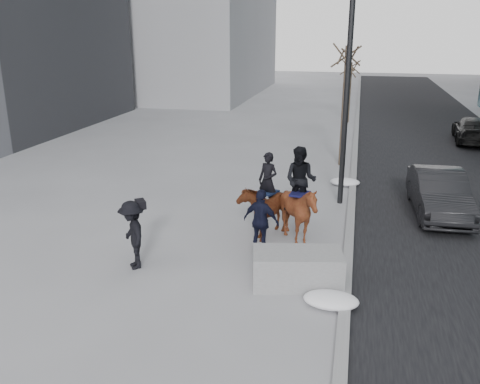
% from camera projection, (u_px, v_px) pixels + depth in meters
% --- Properties ---
extents(ground, '(120.00, 120.00, 0.00)m').
position_uv_depth(ground, '(230.00, 261.00, 13.21)').
color(ground, gray).
rests_on(ground, ground).
extents(road, '(8.00, 90.00, 0.01)m').
position_uv_depth(road, '(453.00, 174.00, 20.97)').
color(road, black).
rests_on(road, ground).
extents(curb, '(0.25, 90.00, 0.12)m').
position_uv_depth(curb, '(354.00, 167.00, 21.81)').
color(curb, gray).
rests_on(curb, ground).
extents(planter, '(2.24, 1.44, 0.83)m').
position_uv_depth(planter, '(297.00, 268.00, 11.87)').
color(planter, gray).
rests_on(planter, ground).
extents(car_near, '(1.71, 4.39, 1.43)m').
position_uv_depth(car_near, '(439.00, 193.00, 16.30)').
color(car_near, black).
rests_on(car_near, ground).
extents(car_far, '(2.26, 4.72, 1.33)m').
position_uv_depth(car_far, '(473.00, 130.00, 26.63)').
color(car_far, black).
rests_on(car_far, ground).
extents(tree_near, '(1.20, 1.20, 5.63)m').
position_uv_depth(tree_near, '(344.00, 101.00, 21.54)').
color(tree_near, '#3B2B23').
rests_on(tree_near, ground).
extents(tree_far, '(1.20, 1.20, 4.13)m').
position_uv_depth(tree_far, '(349.00, 89.00, 31.84)').
color(tree_far, '#3A2F22').
rests_on(tree_far, ground).
extents(mounted_left, '(1.54, 2.04, 2.40)m').
position_uv_depth(mounted_left, '(267.00, 204.00, 14.70)').
color(mounted_left, '#4D190F').
rests_on(mounted_left, ground).
extents(mounted_right, '(1.70, 1.84, 2.72)m').
position_uv_depth(mounted_right, '(299.00, 206.00, 14.02)').
color(mounted_right, '#4A180E').
rests_on(mounted_right, ground).
extents(feeder, '(1.11, 0.99, 1.75)m').
position_uv_depth(feeder, '(261.00, 221.00, 13.48)').
color(feeder, black).
rests_on(feeder, ground).
extents(camera_crew, '(1.19, 1.30, 1.75)m').
position_uv_depth(camera_crew, '(133.00, 235.00, 12.59)').
color(camera_crew, black).
rests_on(camera_crew, ground).
extents(lamppost, '(0.25, 0.80, 9.09)m').
position_uv_depth(lamppost, '(349.00, 54.00, 16.01)').
color(lamppost, black).
rests_on(lamppost, ground).
extents(snow_piles, '(1.21, 9.82, 0.31)m').
position_uv_depth(snow_piles, '(339.00, 230.00, 14.79)').
color(snow_piles, white).
rests_on(snow_piles, ground).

